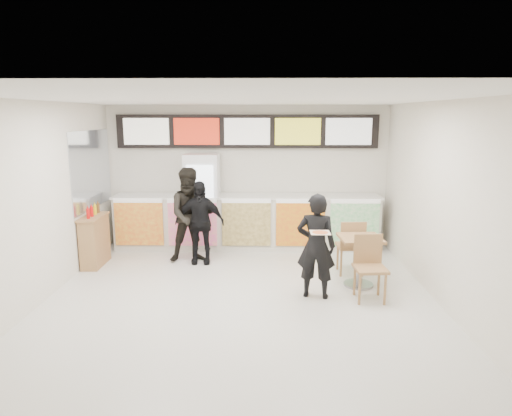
{
  "coord_description": "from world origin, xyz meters",
  "views": [
    {
      "loc": [
        0.35,
        -6.3,
        2.78
      ],
      "look_at": [
        0.22,
        1.2,
        1.25
      ],
      "focal_mm": 32.0,
      "sensor_mm": 36.0,
      "label": 1
    }
  ],
  "objects_px": {
    "service_counter": "(247,222)",
    "customer_left": "(191,215)",
    "condiment_ledge": "(95,240)",
    "customer_main": "(316,246)",
    "cafe_table": "(360,252)",
    "customer_mid": "(200,222)",
    "drinks_fridge": "(203,201)"
  },
  "relations": [
    {
      "from": "service_counter",
      "to": "customer_left",
      "type": "distance_m",
      "value": 1.41
    },
    {
      "from": "customer_left",
      "to": "condiment_ledge",
      "type": "xyz_separation_m",
      "value": [
        -1.79,
        -0.29,
        -0.42
      ]
    },
    {
      "from": "customer_main",
      "to": "cafe_table",
      "type": "bearing_deg",
      "value": -135.87
    },
    {
      "from": "customer_left",
      "to": "customer_mid",
      "type": "height_order",
      "value": "customer_left"
    },
    {
      "from": "drinks_fridge",
      "to": "condiment_ledge",
      "type": "relative_size",
      "value": 1.77
    },
    {
      "from": "customer_main",
      "to": "customer_left",
      "type": "xyz_separation_m",
      "value": [
        -2.19,
        1.77,
        0.09
      ]
    },
    {
      "from": "customer_left",
      "to": "cafe_table",
      "type": "distance_m",
      "value": 3.25
    },
    {
      "from": "cafe_table",
      "to": "condiment_ledge",
      "type": "distance_m",
      "value": 4.86
    },
    {
      "from": "drinks_fridge",
      "to": "service_counter",
      "type": "bearing_deg",
      "value": -0.99
    },
    {
      "from": "drinks_fridge",
      "to": "cafe_table",
      "type": "bearing_deg",
      "value": -37.33
    },
    {
      "from": "customer_mid",
      "to": "cafe_table",
      "type": "height_order",
      "value": "customer_mid"
    },
    {
      "from": "drinks_fridge",
      "to": "condiment_ledge",
      "type": "xyz_separation_m",
      "value": [
        -1.89,
        -1.2,
        -0.52
      ]
    },
    {
      "from": "cafe_table",
      "to": "condiment_ledge",
      "type": "height_order",
      "value": "condiment_ledge"
    },
    {
      "from": "customer_left",
      "to": "drinks_fridge",
      "type": "bearing_deg",
      "value": 68.48
    },
    {
      "from": "service_counter",
      "to": "drinks_fridge",
      "type": "relative_size",
      "value": 2.78
    },
    {
      "from": "drinks_fridge",
      "to": "customer_mid",
      "type": "relative_size",
      "value": 1.26
    },
    {
      "from": "customer_left",
      "to": "condiment_ledge",
      "type": "relative_size",
      "value": 1.61
    },
    {
      "from": "condiment_ledge",
      "to": "customer_main",
      "type": "bearing_deg",
      "value": -20.37
    },
    {
      "from": "cafe_table",
      "to": "condiment_ledge",
      "type": "bearing_deg",
      "value": 164.84
    },
    {
      "from": "service_counter",
      "to": "customer_mid",
      "type": "bearing_deg",
      "value": -130.22
    },
    {
      "from": "customer_main",
      "to": "condiment_ledge",
      "type": "height_order",
      "value": "customer_main"
    },
    {
      "from": "drinks_fridge",
      "to": "cafe_table",
      "type": "relative_size",
      "value": 1.17
    },
    {
      "from": "customer_left",
      "to": "customer_mid",
      "type": "bearing_deg",
      "value": -51.38
    },
    {
      "from": "service_counter",
      "to": "drinks_fridge",
      "type": "height_order",
      "value": "drinks_fridge"
    },
    {
      "from": "customer_main",
      "to": "customer_mid",
      "type": "height_order",
      "value": "customer_main"
    },
    {
      "from": "service_counter",
      "to": "condiment_ledge",
      "type": "height_order",
      "value": "service_counter"
    },
    {
      "from": "condiment_ledge",
      "to": "service_counter",
      "type": "bearing_deg",
      "value": 22.82
    },
    {
      "from": "customer_main",
      "to": "customer_left",
      "type": "height_order",
      "value": "customer_left"
    },
    {
      "from": "customer_mid",
      "to": "customer_main",
      "type": "bearing_deg",
      "value": -39.38
    },
    {
      "from": "customer_left",
      "to": "cafe_table",
      "type": "height_order",
      "value": "customer_left"
    },
    {
      "from": "service_counter",
      "to": "drinks_fridge",
      "type": "bearing_deg",
      "value": 179.01
    },
    {
      "from": "service_counter",
      "to": "customer_left",
      "type": "height_order",
      "value": "customer_left"
    }
  ]
}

